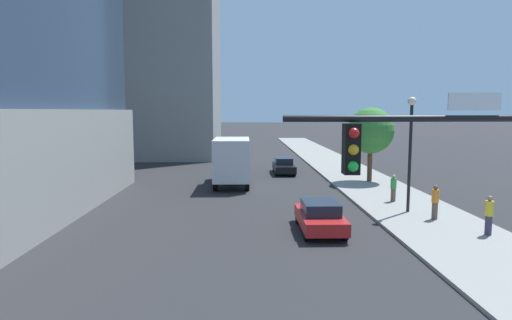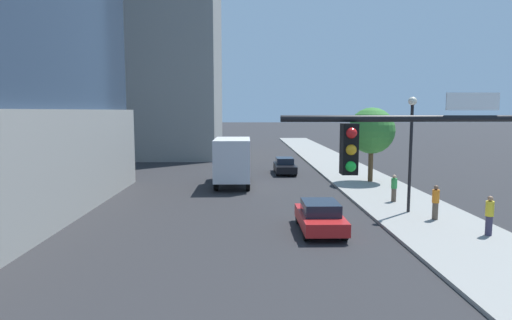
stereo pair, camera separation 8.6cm
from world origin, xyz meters
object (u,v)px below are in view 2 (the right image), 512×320
object	(u,v)px
street_tree	(372,131)
pedestrian_green_shirt	(394,188)
box_truck	(233,160)
car_red	(320,216)
traffic_light_pole	(468,176)
car_black	(285,166)
street_lamp	(411,138)
pedestrian_orange_shirt	(436,202)
pedestrian_yellow_shirt	(489,215)

from	to	relation	value
street_tree	pedestrian_green_shirt	world-z (taller)	street_tree
box_truck	street_tree	bearing A→B (deg)	4.66
car_red	traffic_light_pole	bearing A→B (deg)	-82.85
traffic_light_pole	street_tree	world-z (taller)	traffic_light_pole
traffic_light_pole	car_black	size ratio (longest dim) A/B	1.39
street_tree	car_red	bearing A→B (deg)	-114.59
traffic_light_pole	car_black	distance (m)	29.10
street_lamp	street_tree	world-z (taller)	street_lamp
street_lamp	car_black	distance (m)	16.56
street_tree	car_red	distance (m)	14.82
street_lamp	pedestrian_green_shirt	size ratio (longest dim) A/B	3.80
car_black	traffic_light_pole	bearing A→B (deg)	-87.41
pedestrian_orange_shirt	pedestrian_green_shirt	size ratio (longest dim) A/B	1.07
car_black	pedestrian_yellow_shirt	bearing A→B (deg)	-70.34
traffic_light_pole	pedestrian_yellow_shirt	size ratio (longest dim) A/B	3.61
street_tree	pedestrian_orange_shirt	distance (m)	12.02
street_lamp	box_truck	distance (m)	13.42
car_red	street_tree	bearing A→B (deg)	65.41
car_red	pedestrian_yellow_shirt	distance (m)	7.17
box_truck	pedestrian_green_shirt	bearing A→B (deg)	-34.01
street_tree	car_black	xyz separation A→B (m)	(-6.02, 5.32, -3.30)
street_lamp	pedestrian_yellow_shirt	xyz separation A→B (m)	(1.84, -4.39, -3.05)
car_black	pedestrian_orange_shirt	bearing A→B (deg)	-70.76
car_black	pedestrian_yellow_shirt	distance (m)	20.96
street_lamp	car_black	bearing A→B (deg)	108.75
traffic_light_pole	pedestrian_yellow_shirt	distance (m)	11.23
traffic_light_pole	street_lamp	bearing A→B (deg)	73.91
traffic_light_pole	pedestrian_green_shirt	size ratio (longest dim) A/B	3.89
pedestrian_orange_shirt	pedestrian_yellow_shirt	xyz separation A→B (m)	(1.12, -2.76, 0.01)
pedestrian_green_shirt	pedestrian_yellow_shirt	bearing A→B (deg)	-76.27
car_black	box_truck	distance (m)	7.64
street_tree	street_lamp	bearing A→B (deg)	-94.61
traffic_light_pole	car_black	world-z (taller)	traffic_light_pole
street_tree	pedestrian_orange_shirt	bearing A→B (deg)	-90.45
car_black	pedestrian_yellow_shirt	world-z (taller)	pedestrian_yellow_shirt
street_lamp	car_red	distance (m)	6.94
car_red	pedestrian_yellow_shirt	size ratio (longest dim) A/B	2.43
car_black	pedestrian_orange_shirt	distance (m)	17.98
pedestrian_orange_shirt	pedestrian_green_shirt	xyz separation A→B (m)	(-0.60, 4.29, -0.07)
traffic_light_pole	pedestrian_yellow_shirt	world-z (taller)	traffic_light_pole
car_black	box_truck	size ratio (longest dim) A/B	0.64
pedestrian_orange_shirt	traffic_light_pole	bearing A→B (deg)	-111.21
box_truck	traffic_light_pole	bearing A→B (deg)	-76.05
street_lamp	pedestrian_yellow_shirt	size ratio (longest dim) A/B	3.52
box_truck	pedestrian_yellow_shirt	xyz separation A→B (m)	(11.39, -13.57, -0.89)
box_truck	pedestrian_green_shirt	size ratio (longest dim) A/B	4.37
street_tree	pedestrian_orange_shirt	size ratio (longest dim) A/B	3.26
street_tree	pedestrian_green_shirt	xyz separation A→B (m)	(-0.69, -7.36, -3.01)
traffic_light_pole	car_red	size ratio (longest dim) A/B	1.49
street_tree	traffic_light_pole	bearing A→B (deg)	-101.31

